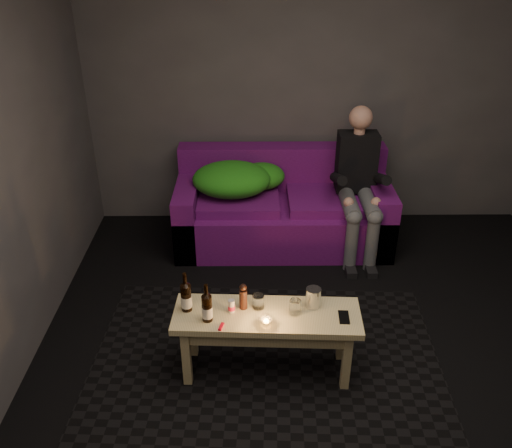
{
  "coord_description": "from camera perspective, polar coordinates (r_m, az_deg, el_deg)",
  "views": [
    {
      "loc": [
        -0.55,
        -2.43,
        2.52
      ],
      "look_at": [
        -0.52,
        1.11,
        0.54
      ],
      "focal_mm": 38.0,
      "sensor_mm": 36.0,
      "label": 1
    }
  ],
  "objects": [
    {
      "name": "tumbler_back",
      "position": [
        3.31,
        0.24,
        -8.16
      ],
      "size": [
        0.1,
        0.1,
        0.09
      ],
      "primitive_type": "cylinder",
      "rotation": [
        0.0,
        0.0,
        -0.42
      ],
      "color": "white",
      "rests_on": "coffee_table"
    },
    {
      "name": "floor",
      "position": [
        3.54,
        9.01,
        -16.6
      ],
      "size": [
        4.5,
        4.5,
        0.0
      ],
      "primitive_type": "plane",
      "color": "black",
      "rests_on": "ground"
    },
    {
      "name": "salt_shaker",
      "position": [
        3.29,
        -2.6,
        -8.61
      ],
      "size": [
        0.04,
        0.04,
        0.08
      ],
      "primitive_type": "cylinder",
      "rotation": [
        0.0,
        0.0,
        -0.06
      ],
      "color": "silver",
      "rests_on": "coffee_table"
    },
    {
      "name": "beer_bottle_a",
      "position": [
        3.29,
        -7.37,
        -7.58
      ],
      "size": [
        0.07,
        0.07,
        0.26
      ],
      "color": "black",
      "rests_on": "coffee_table"
    },
    {
      "name": "red_lighter",
      "position": [
        3.2,
        -3.68,
        -10.73
      ],
      "size": [
        0.03,
        0.07,
        0.01
      ],
      "primitive_type": "cube",
      "rotation": [
        0.0,
        0.0,
        -0.26
      ],
      "color": "red",
      "rests_on": "coffee_table"
    },
    {
      "name": "rug",
      "position": [
        3.63,
        1.06,
        -14.52
      ],
      "size": [
        2.33,
        1.75,
        0.01
      ],
      "primitive_type": "cube",
      "rotation": [
        0.0,
        0.0,
        -0.05
      ],
      "color": "black",
      "rests_on": "floor"
    },
    {
      "name": "green_blanket",
      "position": [
        4.65,
        -2.06,
        4.78
      ],
      "size": [
        0.81,
        0.55,
        0.28
      ],
      "color": "#2F8E19",
      "rests_on": "sofa"
    },
    {
      "name": "smartphone",
      "position": [
        3.3,
        9.24,
        -9.66
      ],
      "size": [
        0.07,
        0.13,
        0.01
      ],
      "primitive_type": "cube",
      "rotation": [
        0.0,
        0.0,
        -0.06
      ],
      "color": "black",
      "rests_on": "coffee_table"
    },
    {
      "name": "coffee_table",
      "position": [
        3.35,
        1.14,
        -10.48
      ],
      "size": [
        1.14,
        0.41,
        0.46
      ],
      "rotation": [
        0.0,
        0.0,
        -0.05
      ],
      "color": "tan",
      "rests_on": "rug"
    },
    {
      "name": "person",
      "position": [
        4.59,
        10.73,
        4.47
      ],
      "size": [
        0.33,
        0.76,
        1.23
      ],
      "color": "black",
      "rests_on": "sofa"
    },
    {
      "name": "tealight",
      "position": [
        3.19,
        1.06,
        -10.31
      ],
      "size": [
        0.06,
        0.06,
        0.05
      ],
      "color": "white",
      "rests_on": "coffee_table"
    },
    {
      "name": "sofa",
      "position": [
        4.8,
        2.8,
        1.47
      ],
      "size": [
        1.84,
        0.83,
        0.79
      ],
      "color": "#5A0D62",
      "rests_on": "floor"
    },
    {
      "name": "beer_bottle_b",
      "position": [
        3.2,
        -5.18,
        -8.72
      ],
      "size": [
        0.06,
        0.06,
        0.25
      ],
      "color": "black",
      "rests_on": "coffee_table"
    },
    {
      "name": "room",
      "position": [
        3.07,
        10.1,
        12.26
      ],
      "size": [
        4.5,
        4.5,
        4.5
      ],
      "color": "silver",
      "rests_on": "ground"
    },
    {
      "name": "steel_cup",
      "position": [
        3.33,
        6.04,
        -7.7
      ],
      "size": [
        0.12,
        0.12,
        0.13
      ],
      "primitive_type": "cylinder",
      "rotation": [
        0.0,
        0.0,
        -0.32
      ],
      "color": "silver",
      "rests_on": "coffee_table"
    },
    {
      "name": "pepper_mill",
      "position": [
        3.3,
        -1.35,
        -7.92
      ],
      "size": [
        0.06,
        0.06,
        0.13
      ],
      "primitive_type": "cylinder",
      "rotation": [
        0.0,
        0.0,
        -0.38
      ],
      "color": "black",
      "rests_on": "coffee_table"
    },
    {
      "name": "tumbler_front",
      "position": [
        3.28,
        4.13,
        -8.69
      ],
      "size": [
        0.07,
        0.07,
        0.09
      ],
      "primitive_type": "cylinder",
      "rotation": [
        0.0,
        0.0,
        0.0
      ],
      "color": "white",
      "rests_on": "coffee_table"
    }
  ]
}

